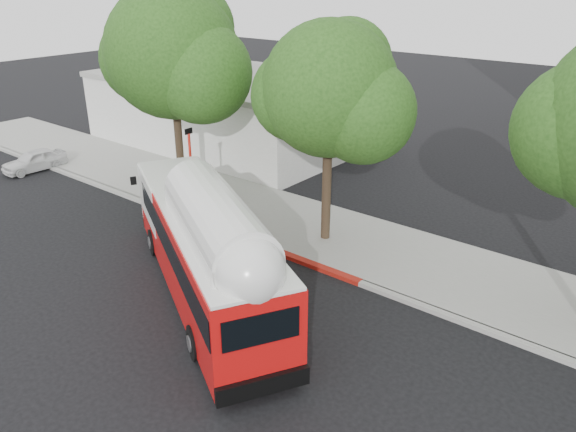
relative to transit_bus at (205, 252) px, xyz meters
The scene contains 10 objects.
ground 2.34m from the transit_bus, ahead, with size 120.00×120.00×0.00m, color black.
sidewalk 6.84m from the transit_bus, 75.76° to the left, with size 60.00×5.00×0.15m, color gray.
curb_strip 4.47m from the transit_bus, 66.95° to the left, with size 60.00×0.30×0.15m, color gray.
red_curb_segment 4.38m from the transit_bus, 109.57° to the left, with size 10.00×0.32×0.16m, color maroon.
street_tree_left 10.10m from the transit_bus, 141.41° to the left, with size 6.67×5.80×9.74m.
street_tree_mid 7.42m from the transit_bus, 80.16° to the left, with size 5.75×5.00×8.62m.
low_commercial_bldg 18.64m from the transit_bus, 131.57° to the left, with size 16.20×10.20×4.25m.
transit_bus is the anchor object (origin of this frame).
parked_car 17.17m from the transit_bus, 169.37° to the left, with size 3.39×1.36×1.15m, color silver.
signal_pole 6.53m from the transit_bus, 141.22° to the left, with size 0.12×0.39×4.11m.
Camera 1 is at (10.65, -10.94, 10.06)m, focal length 35.00 mm.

